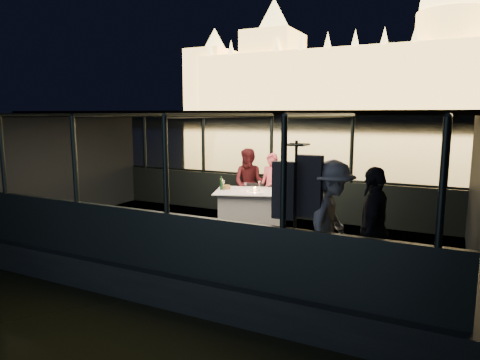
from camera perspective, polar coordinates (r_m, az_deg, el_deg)
The scene contains 29 objects.
river_water at distance 87.09m, azimuth 24.13°, elevation 6.23°, with size 500.00×500.00×0.00m, color black.
boat_hull at distance 8.37m, azimuth -1.24°, elevation -10.93°, with size 8.60×4.40×1.00m, color black.
boat_deck at distance 8.22m, azimuth -1.25°, elevation -7.78°, with size 8.00×4.00×0.04m, color black.
gunwale_port at distance 9.87m, azimuth 4.14°, elevation -2.16°, with size 8.00×0.08×0.90m, color black.
gunwale_starboard at distance 6.45m, azimuth -9.62°, elevation -8.23°, with size 8.00×0.08×0.90m, color black.
cabin_glass_port at distance 9.72m, azimuth 4.21°, elevation 4.51°, with size 8.00×0.02×1.40m, color #99B2B2, non-canonical shape.
cabin_glass_starboard at distance 6.22m, azimuth -9.89°, elevation 1.96°, with size 8.00×0.02×1.40m, color #99B2B2, non-canonical shape.
cabin_roof_glass at distance 7.87m, azimuth -1.31°, elevation 8.62°, with size 8.00×4.00×0.02m, color #99B2B2, non-canonical shape.
end_wall_fore at distance 10.42m, azimuth -21.16°, elevation 1.75°, with size 0.02×4.00×2.30m, color black, non-canonical shape.
end_wall_aft at distance 7.08m, azimuth 28.77°, elevation -1.87°, with size 0.02×4.00×2.30m, color black, non-canonical shape.
canopy_ribs at distance 7.96m, azimuth -1.28°, elevation 0.31°, with size 8.00×4.00×2.30m, color black, non-canonical shape.
embankment at distance 217.01m, azimuth 25.67°, elevation 7.52°, with size 400.00×140.00×6.00m, color #423D33.
parliament_building at distance 183.88m, azimuth 26.08°, elevation 16.18°, with size 220.00×32.00×60.00m, color #F2D18C, non-canonical shape.
dining_table_central at distance 8.85m, azimuth 1.49°, elevation -3.86°, with size 1.45×1.05×0.77m, color white.
chair_port_left at distance 9.31m, azimuth 1.61°, elevation -2.81°, with size 0.38×0.38×0.81m, color black.
chair_port_right at distance 9.12m, azimuth 4.48°, elevation -3.09°, with size 0.39×0.39×0.85m, color black.
coat_stand at distance 5.83m, azimuth 7.33°, elevation -5.45°, with size 0.55×0.44×1.99m, color black, non-canonical shape.
person_woman_coral at distance 9.36m, azimuth 4.24°, elevation -0.90°, with size 0.53×0.36×1.49m, color #D54D5D.
person_man_maroon at distance 9.58m, azimuth 1.27°, elevation -0.66°, with size 0.75×0.58×1.57m, color #431217.
passenger_stripe at distance 5.96m, azimuth 11.98°, elevation -5.74°, with size 1.12×0.63×1.73m, color white.
passenger_dark at distance 5.96m, azimuth 17.36°, elevation -5.96°, with size 0.98×0.41×1.66m, color black.
wine_bottle at distance 8.86m, azimuth -2.50°, elevation -0.36°, with size 0.06×0.06×0.29m, color #123217.
bread_basket at distance 8.98m, azimuth -1.91°, elevation -0.94°, with size 0.19×0.19×0.08m, color brown.
amber_candle at distance 8.73m, azimuth 1.98°, elevation -1.23°, with size 0.05×0.05×0.08m, color #FF963F.
plate_near at distance 8.46m, azimuth 2.30°, elevation -1.78°, with size 0.23×0.23×0.01m, color white.
plate_far at distance 9.01m, azimuth 0.02°, elevation -1.11°, with size 0.23×0.23×0.01m, color white.
wine_glass_white at distance 8.80m, azimuth -2.20°, elevation -0.78°, with size 0.07×0.07×0.20m, color silver, non-canonical shape.
wine_glass_red at distance 8.81m, azimuth 2.59°, elevation -0.77°, with size 0.06×0.06×0.19m, color white, non-canonical shape.
wine_glass_empty at distance 8.61m, azimuth 0.73°, elevation -0.99°, with size 0.06×0.06×0.18m, color silver, non-canonical shape.
Camera 1 is at (3.66, -6.97, 2.83)m, focal length 32.00 mm.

